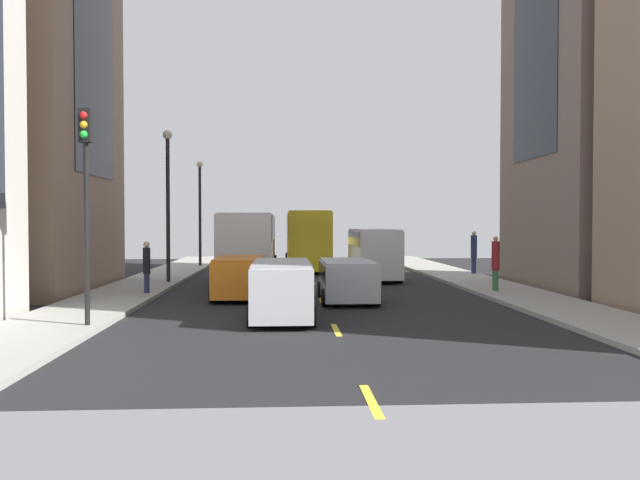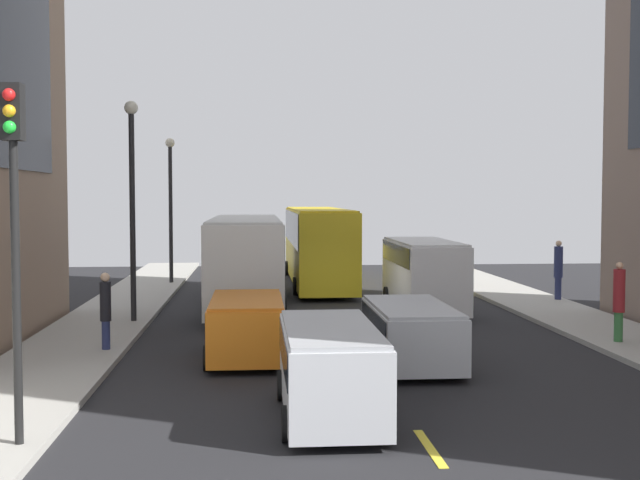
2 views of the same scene
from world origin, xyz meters
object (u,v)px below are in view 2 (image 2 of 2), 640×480
Objects in this scene: car_orange_0 at (247,323)px; delivery_van_white at (424,270)px; pedestrian_crossing_mid at (106,308)px; traffic_light_near_corner at (14,195)px; pedestrian_walking_far at (558,268)px; pedestrian_waiting_curb at (619,299)px; city_bus_white at (245,253)px; streetcar_yellow at (317,239)px; car_silver_1 at (411,330)px; car_silver_2 at (330,364)px.

delivery_van_white is at bearing 51.79° from car_orange_0.
traffic_light_near_corner reaches higher than pedestrian_crossing_mid.
pedestrian_crossing_mid is 8.58m from traffic_light_near_corner.
car_orange_0 is 15.55m from pedestrian_walking_far.
pedestrian_waiting_curb reaches higher than car_orange_0.
city_bus_white is 5.18× the size of pedestrian_waiting_curb.
car_orange_0 is at bearing -100.23° from streetcar_yellow.
streetcar_yellow is 18.67m from car_silver_1.
pedestrian_crossing_mid is 13.91m from pedestrian_waiting_curb.
city_bus_white is 15.61m from car_silver_2.
streetcar_yellow is 11.68m from pedestrian_walking_far.
pedestrian_crossing_mid is 0.92× the size of pedestrian_waiting_curb.
pedestrian_waiting_curb is (10.37, -9.04, -0.68)m from city_bus_white.
car_silver_1 is at bearing 38.39° from traffic_light_near_corner.
delivery_van_white is at bearing -17.33° from city_bus_white.
delivery_van_white reaches higher than car_orange_0.
car_silver_2 is at bearing 115.26° from pedestrian_waiting_curb.
traffic_light_near_corner is (-13.82, -8.07, 2.85)m from pedestrian_waiting_curb.
pedestrian_crossing_mid is (-9.95, -7.04, -0.27)m from delivery_van_white.
car_silver_2 is 8.34m from pedestrian_crossing_mid.
pedestrian_walking_far is at bearing 48.89° from pedestrian_crossing_mid.
city_bus_white is at bearing 110.54° from car_silver_1.
pedestrian_waiting_curb is 16.26m from traffic_light_near_corner.
car_silver_1 is at bearing -103.91° from delivery_van_white.
car_silver_2 is 2.21× the size of pedestrian_crossing_mid.
car_orange_0 is at bearing 63.34° from traffic_light_near_corner.
traffic_light_near_corner is at bearing -101.41° from city_bus_white.
traffic_light_near_corner is at bearing -123.11° from delivery_van_white.
traffic_light_near_corner is (-9.86, -15.11, 2.66)m from delivery_van_white.
city_bus_white is 10.01m from car_orange_0.
car_silver_1 is at bearing -87.36° from streetcar_yellow.
car_silver_2 is 6.30m from traffic_light_near_corner.
city_bus_white is 8.21m from streetcar_yellow.
streetcar_yellow is 2.37× the size of delivery_van_white.
pedestrian_waiting_curb is at bearing 5.12° from car_orange_0.
city_bus_white is at bearing 162.67° from delivery_van_white.
car_silver_2 is 2.02× the size of pedestrian_waiting_curb.
car_silver_2 is (-4.65, -13.48, -0.49)m from delivery_van_white.
streetcar_yellow is at bearing 79.77° from car_orange_0.
city_bus_white reaches higher than car_silver_1.
pedestrian_crossing_mid reaches higher than car_silver_1.
pedestrian_waiting_curb reaches higher than car_silver_2.
pedestrian_walking_far is at bearing 18.58° from delivery_van_white.
car_orange_0 is 0.95× the size of car_silver_1.
traffic_light_near_corner reaches higher than car_orange_0.
car_orange_0 is at bearing 83.59° from pedestrian_waiting_curb.
car_orange_0 is (-3.15, -17.48, -1.20)m from streetcar_yellow.
delivery_van_white reaches higher than car_silver_1.
streetcar_yellow is 18.02m from pedestrian_waiting_curb.
car_silver_2 is at bearing -24.58° from pedestrian_walking_far.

